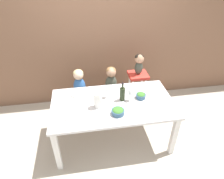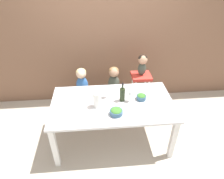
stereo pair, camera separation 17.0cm
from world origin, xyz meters
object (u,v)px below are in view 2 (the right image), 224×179
object	(u,v)px
chair_right_highchair	(140,84)
paper_towel_roll	(97,100)
wine_bottle	(122,94)
chair_far_left	(83,96)
dinner_plate_front_left	(71,114)
salad_bowl_large	(116,112)
chair_far_center	(114,95)
person_child_center	(114,78)
wine_glass_near	(131,94)
salad_bowl_small	(141,97)
dinner_plate_back_left	(79,92)
wine_glass_far	(107,90)
person_child_left	(82,80)
person_baby_right	(142,63)

from	to	relation	value
chair_right_highchair	paper_towel_roll	distance (m)	1.11
wine_bottle	paper_towel_roll	world-z (taller)	wine_bottle
chair_far_left	dinner_plate_front_left	bearing A→B (deg)	-96.44
wine_bottle	salad_bowl_large	distance (m)	0.32
chair_far_center	salad_bowl_large	world-z (taller)	salad_bowl_large
person_child_center	salad_bowl_large	size ratio (longest dim) A/B	2.74
wine_glass_near	dinner_plate_front_left	xyz separation A→B (m)	(-0.82, -0.22, -0.13)
chair_right_highchair	wine_bottle	bearing A→B (deg)	-122.86
salad_bowl_small	dinner_plate_back_left	bearing A→B (deg)	164.64
wine_bottle	dinner_plate_front_left	xyz separation A→B (m)	(-0.70, -0.25, -0.10)
chair_far_center	wine_glass_near	bearing A→B (deg)	-75.74
salad_bowl_large	dinner_plate_front_left	world-z (taller)	salad_bowl_large
wine_glass_far	dinner_plate_back_left	world-z (taller)	wine_glass_far
paper_towel_roll	dinner_plate_front_left	size ratio (longest dim) A/B	0.99
paper_towel_roll	person_child_left	bearing A→B (deg)	108.17
dinner_plate_front_left	salad_bowl_large	bearing A→B (deg)	-4.39
person_child_left	person_baby_right	xyz separation A→B (m)	(1.02, 0.00, 0.27)
person_baby_right	salad_bowl_small	size ratio (longest dim) A/B	2.55
chair_far_center	salad_bowl_large	size ratio (longest dim) A/B	2.58
chair_right_highchair	dinner_plate_back_left	distance (m)	1.13
salad_bowl_small	dinner_plate_front_left	bearing A→B (deg)	-165.91
wine_bottle	salad_bowl_large	world-z (taller)	wine_bottle
salad_bowl_large	chair_far_left	bearing A→B (deg)	117.48
chair_right_highchair	wine_glass_near	bearing A→B (deg)	-114.17
wine_glass_far	chair_right_highchair	bearing A→B (deg)	41.14
wine_glass_near	salad_bowl_small	bearing A→B (deg)	10.76
chair_far_center	person_child_left	size ratio (longest dim) A/B	0.94
chair_right_highchair	wine_glass_far	distance (m)	0.88
person_child_center	paper_towel_roll	xyz separation A→B (m)	(-0.30, -0.75, 0.13)
person_child_center	dinner_plate_front_left	xyz separation A→B (m)	(-0.65, -0.89, 0.02)
person_child_center	wine_bottle	size ratio (longest dim) A/B	1.63
chair_right_highchair	wine_glass_far	bearing A→B (deg)	-138.86
person_child_left	paper_towel_roll	bearing A→B (deg)	-71.83
dinner_plate_front_left	person_baby_right	bearing A→B (deg)	38.54
person_child_left	salad_bowl_large	xyz separation A→B (m)	(0.49, -0.94, 0.06)
paper_towel_roll	salad_bowl_large	bearing A→B (deg)	-38.35
paper_towel_roll	salad_bowl_large	distance (m)	0.32
paper_towel_roll	wine_glass_near	size ratio (longest dim) A/B	1.18
chair_far_left	chair_right_highchair	distance (m)	1.04
person_baby_right	dinner_plate_back_left	bearing A→B (deg)	-159.04
dinner_plate_back_left	chair_far_center	bearing A→B (deg)	35.01
chair_right_highchair	dinner_plate_front_left	bearing A→B (deg)	-141.53
paper_towel_roll	dinner_plate_back_left	world-z (taller)	paper_towel_roll
person_child_left	dinner_plate_front_left	distance (m)	0.90
chair_far_left	person_child_center	size ratio (longest dim) A/B	0.94
chair_far_left	chair_right_highchair	bearing A→B (deg)	0.00
paper_towel_roll	wine_glass_near	xyz separation A→B (m)	(0.47, 0.07, 0.02)
person_baby_right	chair_right_highchair	bearing A→B (deg)	-90.00
chair_far_left	paper_towel_roll	bearing A→B (deg)	-71.80
person_child_center	wine_bottle	xyz separation A→B (m)	(0.06, -0.65, 0.13)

